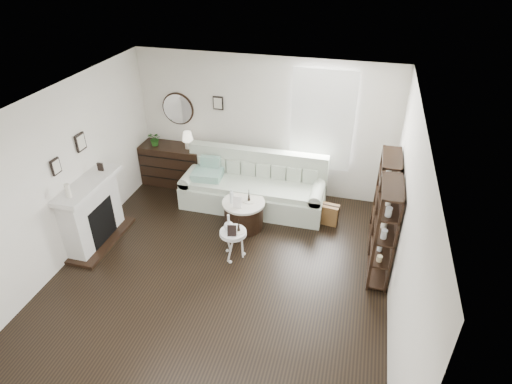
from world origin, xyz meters
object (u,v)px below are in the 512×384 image
(dresser, at_px, (174,165))
(pedestal_table, at_px, (233,233))
(drum_table, at_px, (244,214))
(sofa, at_px, (254,189))

(dresser, xyz_separation_m, pedestal_table, (1.92, -2.00, 0.05))
(dresser, bearing_deg, pedestal_table, -46.18)
(dresser, xyz_separation_m, drum_table, (1.84, -1.14, -0.16))
(sofa, xyz_separation_m, drum_table, (0.01, -0.75, -0.08))
(sofa, bearing_deg, dresser, 168.04)
(sofa, bearing_deg, drum_table, -88.98)
(pedestal_table, bearing_deg, drum_table, 95.17)
(sofa, height_order, pedestal_table, sofa)
(sofa, height_order, dresser, sofa)
(dresser, height_order, pedestal_table, dresser)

